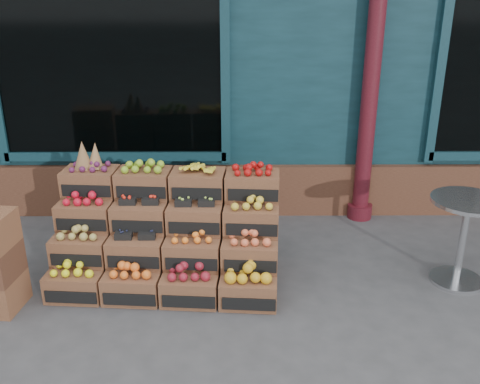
{
  "coord_description": "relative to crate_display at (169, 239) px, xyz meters",
  "views": [
    {
      "loc": [
        -0.22,
        -3.64,
        2.57
      ],
      "look_at": [
        -0.2,
        0.7,
        0.85
      ],
      "focal_mm": 40.0,
      "sensor_mm": 36.0,
      "label": 1
    }
  ],
  "objects": [
    {
      "name": "ground",
      "position": [
        0.85,
        -0.73,
        -0.38
      ],
      "size": [
        60.0,
        60.0,
        0.0
      ],
      "primitive_type": "plane",
      "color": "#3D3D3F",
      "rests_on": "ground"
    },
    {
      "name": "crate_display",
      "position": [
        0.0,
        0.0,
        0.0
      ],
      "size": [
        2.04,
        1.11,
        1.24
      ],
      "rotation": [
        0.0,
        0.0,
        -0.07
      ],
      "color": "brown",
      "rests_on": "ground"
    },
    {
      "name": "bistro_table",
      "position": [
        2.63,
        -0.11,
        0.13
      ],
      "size": [
        0.65,
        0.65,
        0.81
      ],
      "rotation": [
        0.0,
        0.0,
        -0.15
      ],
      "color": "#B4B8BB",
      "rests_on": "ground"
    },
    {
      "name": "shopkeeper",
      "position": [
        -0.65,
        2.17,
        0.61
      ],
      "size": [
        0.74,
        0.49,
        1.99
      ],
      "primitive_type": "imported",
      "rotation": [
        0.0,
        0.0,
        3.16
      ],
      "color": "#1D6530",
      "rests_on": "ground"
    }
  ]
}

